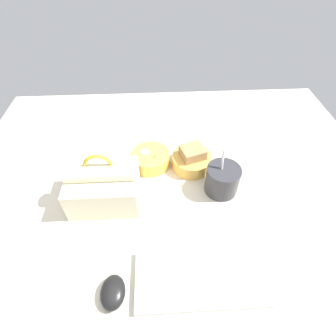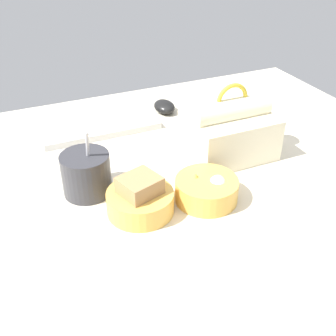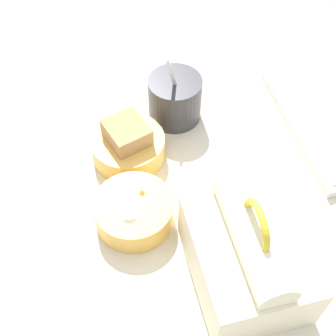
# 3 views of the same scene
# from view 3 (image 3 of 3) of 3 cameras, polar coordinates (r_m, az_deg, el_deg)

# --- Properties ---
(desk_surface) EXTENTS (1.40, 1.10, 0.02)m
(desk_surface) POSITION_cam_3_polar(r_m,az_deg,el_deg) (0.85, -0.42, -1.60)
(desk_surface) COLOR beige
(desk_surface) RESTS_ON ground
(keyboard) EXTENTS (0.32, 0.15, 0.02)m
(keyboard) POSITION_cam_3_polar(r_m,az_deg,el_deg) (0.97, 18.76, 5.20)
(keyboard) COLOR silver
(keyboard) RESTS_ON desk_surface
(lunch_bag) EXTENTS (0.20, 0.16, 0.18)m
(lunch_bag) POSITION_cam_3_polar(r_m,az_deg,el_deg) (0.70, 9.68, -10.42)
(lunch_bag) COLOR #EFE5C1
(lunch_bag) RESTS_ON desk_surface
(soup_cup) EXTENTS (0.10, 0.10, 0.15)m
(soup_cup) POSITION_cam_3_polar(r_m,az_deg,el_deg) (0.91, 0.85, 8.55)
(soup_cup) COLOR #333338
(soup_cup) RESTS_ON desk_surface
(bento_bowl_sandwich) EXTENTS (0.13, 0.13, 0.08)m
(bento_bowl_sandwich) POSITION_cam_3_polar(r_m,az_deg,el_deg) (0.86, -4.90, 2.86)
(bento_bowl_sandwich) COLOR #EAB24C
(bento_bowl_sandwich) RESTS_ON desk_surface
(bento_bowl_snacks) EXTENTS (0.13, 0.13, 0.06)m
(bento_bowl_snacks) POSITION_cam_3_polar(r_m,az_deg,el_deg) (0.78, -4.14, -5.22)
(bento_bowl_snacks) COLOR #EAB24C
(bento_bowl_snacks) RESTS_ON desk_surface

